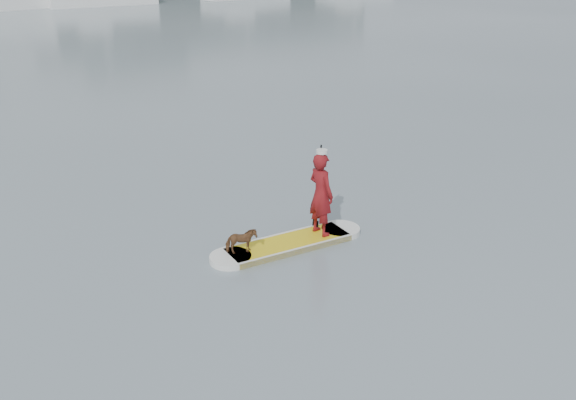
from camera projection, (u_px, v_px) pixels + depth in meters
ground at (271, 248)px, 12.61m from camera, size 140.00×140.00×0.00m
paddleboard at (288, 244)px, 12.66m from camera, size 3.29×1.00×0.12m
paddler at (321, 194)px, 12.65m from camera, size 0.45×0.65×1.70m
white_cap at (322, 152)px, 12.31m from camera, size 0.22×0.22×0.07m
dog at (241, 241)px, 12.08m from camera, size 0.64×0.43×0.49m
paddle at (317, 197)px, 12.95m from camera, size 0.10×0.30×2.00m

